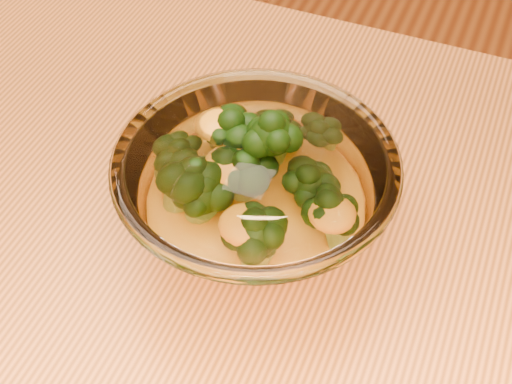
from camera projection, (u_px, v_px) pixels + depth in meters
glass_bowl at (256, 196)px, 0.49m from camera, size 0.19×0.19×0.08m
cheese_sauce at (256, 213)px, 0.50m from camera, size 0.11×0.11×0.03m
broccoli_heap at (251, 175)px, 0.48m from camera, size 0.14×0.13×0.08m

